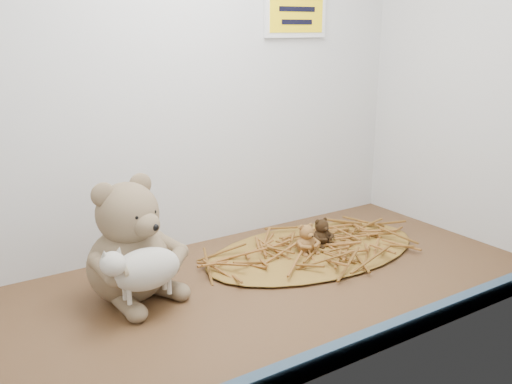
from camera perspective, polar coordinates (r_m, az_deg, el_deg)
alcove_shell at (r=112.62cm, az=-2.16°, el=13.22°), size 120.40×60.20×90.40cm
front_rail at (r=95.95cm, az=10.35°, el=-14.81°), size 119.28×2.20×3.60cm
straw_bed at (r=135.02cm, az=5.75°, el=-5.77°), size 55.23×32.07×1.07cm
main_teddy at (r=111.13cm, az=-12.74°, el=-4.65°), size 24.90×25.59×24.10cm
toy_lamb at (r=104.72cm, az=-10.93°, el=-7.58°), size 16.63×10.15×10.75cm
mini_teddy_tan at (r=131.16cm, az=5.03°, el=-4.53°), size 5.95×6.24×6.98cm
mini_teddy_brown at (r=136.08cm, az=6.53°, el=-3.87°), size 5.63×5.92×6.66cm
wall_sign at (r=146.31cm, az=3.99°, el=17.78°), size 16.00×1.20×11.00cm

